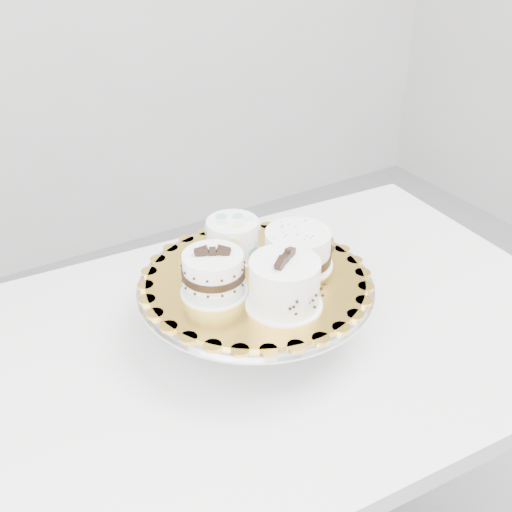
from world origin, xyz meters
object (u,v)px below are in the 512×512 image
cake_banded (213,275)px  cake_ribbon (298,249)px  table (272,367)px  cake_swirl (284,285)px  cake_dots (233,237)px  cake_stand (256,297)px  cake_board (256,279)px

cake_banded → cake_ribbon: bearing=27.3°
table → cake_banded: 0.26m
cake_banded → cake_ribbon: 0.16m
cake_swirl → cake_ribbon: bearing=12.9°
cake_swirl → cake_dots: size_ratio=1.31×
table → cake_dots: 0.25m
cake_stand → cake_dots: (0.01, 0.09, 0.07)m
cake_stand → cake_dots: cake_dots is taller
cake_dots → cake_swirl: bearing=-73.2°
cake_swirl → cake_stand: bearing=57.0°
cake_board → cake_dots: 0.09m
cake_board → cake_dots: cake_dots is taller
cake_board → cake_stand: bearing=-153.4°
cake_board → cake_banded: size_ratio=2.79×
table → cake_stand: bearing=163.5°
cake_swirl → table: bearing=35.6°
cake_swirl → cake_dots: cake_swirl is taller
table → cake_ribbon: 0.24m
cake_dots → cake_ribbon: same height
table → cake_swirl: cake_swirl is taller
cake_stand → cake_board: 0.04m
cake_stand → cake_ribbon: 0.11m
cake_stand → cake_board: bearing=26.6°
cake_swirl → cake_banded: size_ratio=1.16×
cake_board → cake_banded: (-0.08, 0.00, 0.04)m
cake_stand → cake_banded: size_ratio=3.04×
cake_stand → cake_swirl: cake_swirl is taller
table → cake_dots: cake_dots is taller
cake_board → table: bearing=-20.1°
cake_swirl → cake_banded: bearing=99.1°
cake_swirl → cake_dots: 0.17m
cake_board → cake_ribbon: (0.08, -0.00, 0.03)m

